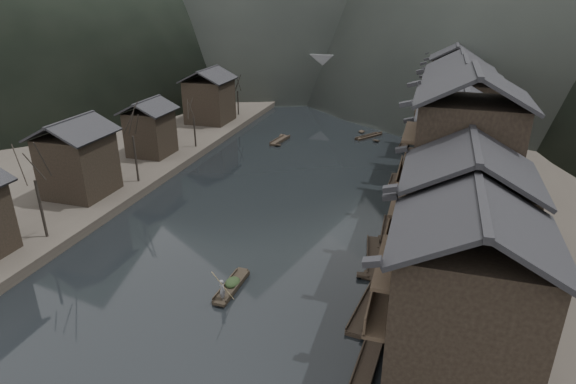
% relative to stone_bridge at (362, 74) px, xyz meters
% --- Properties ---
extents(water, '(300.00, 300.00, 0.00)m').
position_rel_stone_bridge_xyz_m(water, '(0.00, -72.00, -5.11)').
color(water, black).
rests_on(water, ground).
extents(left_bank, '(40.00, 200.00, 1.20)m').
position_rel_stone_bridge_xyz_m(left_bank, '(-35.00, -32.00, -4.51)').
color(left_bank, '#2D2823').
rests_on(left_bank, ground).
extents(stilt_houses, '(9.00, 67.60, 16.70)m').
position_rel_stone_bridge_xyz_m(stilt_houses, '(17.28, -52.99, 3.86)').
color(stilt_houses, black).
rests_on(stilt_houses, ground).
extents(left_houses, '(8.10, 53.20, 8.73)m').
position_rel_stone_bridge_xyz_m(left_houses, '(-20.50, -51.88, 0.55)').
color(left_houses, black).
rests_on(left_houses, left_bank).
extents(bare_trees, '(3.88, 62.30, 7.75)m').
position_rel_stone_bridge_xyz_m(bare_trees, '(-17.00, -62.22, 1.55)').
color(bare_trees, black).
rests_on(bare_trees, left_bank).
extents(moored_sampans, '(3.27, 72.92, 0.47)m').
position_rel_stone_bridge_xyz_m(moored_sampans, '(12.09, -45.11, -4.91)').
color(moored_sampans, black).
rests_on(moored_sampans, water).
extents(midriver_boats, '(17.13, 34.59, 0.45)m').
position_rel_stone_bridge_xyz_m(midriver_boats, '(3.34, -20.58, -4.91)').
color(midriver_boats, black).
rests_on(midriver_boats, water).
extents(stone_bridge, '(40.00, 6.00, 9.00)m').
position_rel_stone_bridge_xyz_m(stone_bridge, '(0.00, 0.00, 0.00)').
color(stone_bridge, '#4C4C4F').
rests_on(stone_bridge, ground).
extents(hero_sampan, '(1.22, 5.14, 0.44)m').
position_rel_stone_bridge_xyz_m(hero_sampan, '(1.41, -72.69, -4.91)').
color(hero_sampan, black).
rests_on(hero_sampan, water).
extents(cargo_heap, '(1.13, 1.48, 0.68)m').
position_rel_stone_bridge_xyz_m(cargo_heap, '(1.40, -72.45, -4.33)').
color(cargo_heap, black).
rests_on(cargo_heap, hero_sampan).
extents(boatman, '(0.76, 0.70, 1.74)m').
position_rel_stone_bridge_xyz_m(boatman, '(1.46, -74.48, -3.80)').
color(boatman, '#59595C').
rests_on(boatman, hero_sampan).
extents(bamboo_pole, '(1.20, 1.57, 3.44)m').
position_rel_stone_bridge_xyz_m(bamboo_pole, '(1.66, -74.48, -1.21)').
color(bamboo_pole, '#8C7A51').
rests_on(bamboo_pole, boatman).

